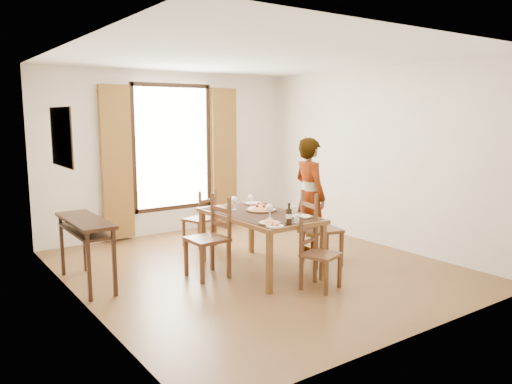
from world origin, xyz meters
TOP-DOWN VIEW (x-y plane):
  - ground at (0.00, 0.00)m, footprint 5.00×5.00m
  - room_shell at (-0.00, 0.13)m, footprint 4.60×5.10m
  - console_table at (-2.03, 0.60)m, footprint 0.38×1.20m
  - dining_table at (-0.05, -0.12)m, footprint 0.92×1.64m
  - chair_west at (-0.68, 0.04)m, footprint 0.46×0.46m
  - chair_north at (-0.08, 1.36)m, footprint 0.49×0.49m
  - chair_south at (0.12, -1.06)m, footprint 0.48×0.48m
  - chair_east at (0.76, -0.37)m, footprint 0.53×0.53m
  - man at (1.00, 0.11)m, footprint 0.70×0.53m
  - plate_sw at (-0.32, -0.70)m, footprint 0.27×0.27m
  - plate_se at (0.21, -0.64)m, footprint 0.27×0.27m
  - plate_nw at (-0.31, 0.41)m, footprint 0.27×0.27m
  - plate_ne at (0.25, 0.45)m, footprint 0.27×0.27m
  - pasta_platter at (0.05, -0.03)m, footprint 0.40×0.40m
  - caprese_plate at (-0.36, -0.86)m, footprint 0.20×0.20m
  - wine_glass_a at (-0.14, -0.46)m, footprint 0.08×0.08m
  - wine_glass_b at (0.06, 0.23)m, footprint 0.08×0.08m
  - wine_glass_c at (-0.19, 0.24)m, footprint 0.08×0.08m
  - tumbler_a at (0.28, -0.41)m, footprint 0.07×0.07m
  - tumbler_b at (-0.34, 0.18)m, footprint 0.07×0.07m
  - tumbler_c at (-0.03, -0.85)m, footprint 0.07×0.07m
  - wine_bottle at (-0.16, -0.86)m, footprint 0.07×0.07m

SIDE VIEW (x-z plane):
  - ground at x=0.00m, z-range 0.00..0.00m
  - chair_south at x=0.12m, z-range -0.03..0.82m
  - chair_north at x=-0.08m, z-range -0.03..0.85m
  - chair_east at x=0.76m, z-range -0.03..0.96m
  - chair_west at x=-0.68m, z-range -0.04..0.97m
  - console_table at x=-2.03m, z-range 0.28..1.08m
  - dining_table at x=-0.05m, z-range 0.31..1.06m
  - caprese_plate at x=-0.36m, z-range 0.76..0.80m
  - plate_sw at x=-0.32m, z-range 0.76..0.81m
  - plate_se at x=0.21m, z-range 0.76..0.81m
  - plate_nw at x=-0.31m, z-range 0.76..0.81m
  - plate_ne at x=0.25m, z-range 0.76..0.81m
  - pasta_platter at x=0.05m, z-range 0.76..0.86m
  - tumbler_a at x=0.28m, z-range 0.76..0.86m
  - tumbler_b at x=-0.34m, z-range 0.76..0.86m
  - tumbler_c at x=-0.03m, z-range 0.76..0.86m
  - man at x=1.00m, z-range 0.00..1.68m
  - wine_glass_a at x=-0.14m, z-range 0.76..0.94m
  - wine_glass_b at x=0.06m, z-range 0.76..0.94m
  - wine_glass_c at x=-0.19m, z-range 0.76..0.94m
  - wine_bottle at x=-0.16m, z-range 0.76..1.00m
  - room_shell at x=0.00m, z-range 0.17..2.91m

